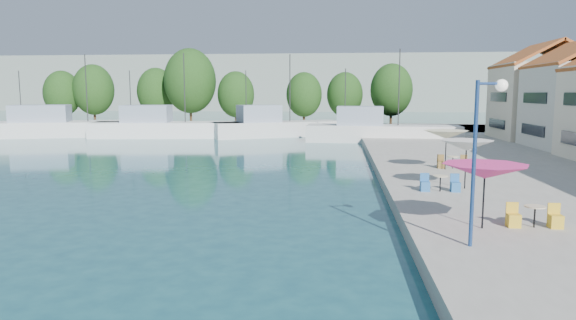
# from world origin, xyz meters

# --- Properties ---
(quay_far) EXTENTS (90.00, 16.00, 0.60)m
(quay_far) POSITION_xyz_m (-8.00, 67.00, 0.30)
(quay_far) COLOR gray
(quay_far) RESTS_ON ground
(hill_west) EXTENTS (180.00, 40.00, 16.00)m
(hill_west) POSITION_xyz_m (-30.00, 160.00, 8.00)
(hill_west) COLOR gray
(hill_west) RESTS_ON ground
(hill_east) EXTENTS (140.00, 40.00, 12.00)m
(hill_east) POSITION_xyz_m (40.00, 180.00, 6.00)
(hill_east) COLOR gray
(hill_east) RESTS_ON ground
(building_06) EXTENTS (9.00, 8.80, 10.20)m
(building_06) POSITION_xyz_m (24.00, 51.00, 5.50)
(building_06) COLOR beige
(building_06) RESTS_ON quay_right
(trawler_01) EXTENTS (21.69, 11.99, 10.20)m
(trawler_01) POSITION_xyz_m (-29.31, 55.59, 1.07)
(trawler_01) COLOR silver
(trawler_01) RESTS_ON ground
(trawler_02) EXTENTS (18.49, 6.94, 10.20)m
(trawler_02) POSITION_xyz_m (-16.70, 55.49, 1.07)
(trawler_02) COLOR white
(trawler_02) RESTS_ON ground
(trawler_03) EXTENTS (15.85, 10.88, 10.20)m
(trawler_03) POSITION_xyz_m (-4.08, 57.71, 1.07)
(trawler_03) COLOR silver
(trawler_03) RESTS_ON ground
(trawler_04) EXTENTS (16.26, 4.88, 10.20)m
(trawler_04) POSITION_xyz_m (7.83, 52.26, 1.07)
(trawler_04) COLOR silver
(trawler_04) RESTS_ON ground
(tree_01) EXTENTS (5.32, 5.32, 7.88)m
(tree_01) POSITION_xyz_m (-37.10, 69.31, 5.15)
(tree_01) COLOR #3F2B19
(tree_01) RESTS_ON quay_far
(tree_02) EXTENTS (5.94, 5.94, 8.80)m
(tree_02) POSITION_xyz_m (-32.53, 69.86, 5.68)
(tree_02) COLOR #3F2B19
(tree_02) RESTS_ON quay_far
(tree_03) EXTENTS (5.62, 5.62, 8.32)m
(tree_03) POSITION_xyz_m (-23.48, 71.20, 5.40)
(tree_03) COLOR #3F2B19
(tree_03) RESTS_ON quay_far
(tree_04) EXTENTS (7.38, 7.38, 10.93)m
(tree_04) POSITION_xyz_m (-17.68, 69.12, 6.91)
(tree_04) COLOR #3F2B19
(tree_04) RESTS_ON quay_far
(tree_05) EXTENTS (5.15, 5.15, 7.63)m
(tree_05) POSITION_xyz_m (-10.82, 68.06, 5.00)
(tree_05) COLOR #3F2B19
(tree_05) RESTS_ON quay_far
(tree_06) EXTENTS (5.12, 5.12, 7.58)m
(tree_06) POSITION_xyz_m (-1.44, 70.62, 4.97)
(tree_06) COLOR #3F2B19
(tree_06) RESTS_ON quay_far
(tree_07) EXTENTS (5.12, 5.12, 7.58)m
(tree_07) POSITION_xyz_m (4.38, 71.16, 4.97)
(tree_07) COLOR #3F2B19
(tree_07) RESTS_ON quay_far
(tree_08) EXTENTS (5.89, 5.89, 8.71)m
(tree_08) POSITION_xyz_m (10.88, 70.37, 5.63)
(tree_08) COLOR #3F2B19
(tree_08) RESTS_ON quay_far
(umbrella_pink) EXTENTS (2.89, 2.89, 2.24)m
(umbrella_pink) POSITION_xyz_m (8.56, 14.54, 2.59)
(umbrella_pink) COLOR black
(umbrella_pink) RESTS_ON quay_right
(umbrella_white) EXTENTS (2.61, 2.61, 2.38)m
(umbrella_white) POSITION_xyz_m (9.74, 22.07, 2.72)
(umbrella_white) COLOR black
(umbrella_white) RESTS_ON quay_right
(umbrella_cream) EXTENTS (2.69, 2.69, 2.38)m
(umbrella_cream) POSITION_xyz_m (10.07, 28.44, 2.73)
(umbrella_cream) COLOR black
(umbrella_cream) RESTS_ON quay_right
(cafe_table_01) EXTENTS (1.82, 0.70, 0.76)m
(cafe_table_01) POSITION_xyz_m (10.38, 14.84, 0.89)
(cafe_table_01) COLOR black
(cafe_table_01) RESTS_ON quay_right
(cafe_table_02) EXTENTS (1.82, 0.70, 0.76)m
(cafe_table_02) POSITION_xyz_m (8.40, 21.20, 0.89)
(cafe_table_02) COLOR black
(cafe_table_02) RESTS_ON quay_right
(cafe_table_03) EXTENTS (1.82, 0.70, 0.76)m
(cafe_table_03) POSITION_xyz_m (10.61, 28.90, 0.89)
(cafe_table_03) COLOR black
(cafe_table_03) RESTS_ON quay_right
(street_lamp) EXTENTS (1.00, 0.50, 5.03)m
(street_lamp) POSITION_xyz_m (7.93, 12.47, 4.09)
(street_lamp) COLOR navy
(street_lamp) RESTS_ON quay_right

